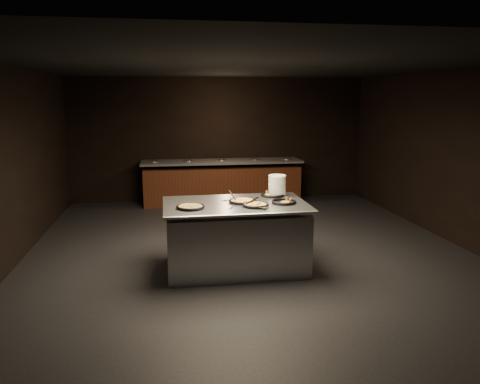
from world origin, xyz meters
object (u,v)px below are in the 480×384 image
at_px(pan_veggie_whole, 190,207).
at_px(plate_stack, 277,186).
at_px(pan_cheese_whole, 243,201).
at_px(serving_counter, 235,238).

bearing_deg(pan_veggie_whole, plate_stack, 25.15).
distance_m(plate_stack, pan_veggie_whole, 1.49).
relative_size(plate_stack, pan_veggie_whole, 0.80).
height_order(plate_stack, pan_cheese_whole, plate_stack).
height_order(pan_veggie_whole, pan_cheese_whole, same).
bearing_deg(pan_veggie_whole, pan_cheese_whole, 18.61).
xyz_separation_m(pan_veggie_whole, pan_cheese_whole, (0.75, 0.25, 0.00)).
xyz_separation_m(serving_counter, pan_veggie_whole, (-0.64, -0.22, 0.53)).
bearing_deg(serving_counter, plate_stack, 30.14).
xyz_separation_m(serving_counter, plate_stack, (0.70, 0.41, 0.66)).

